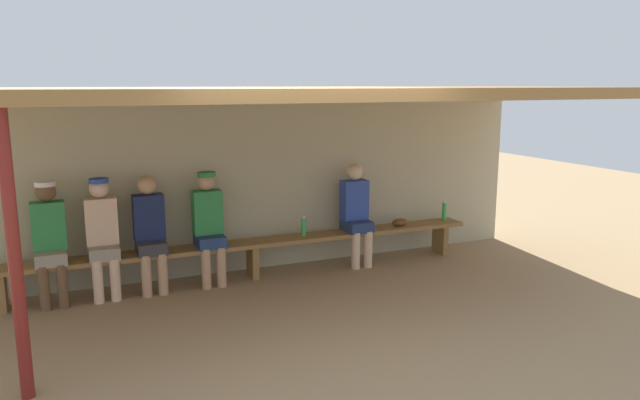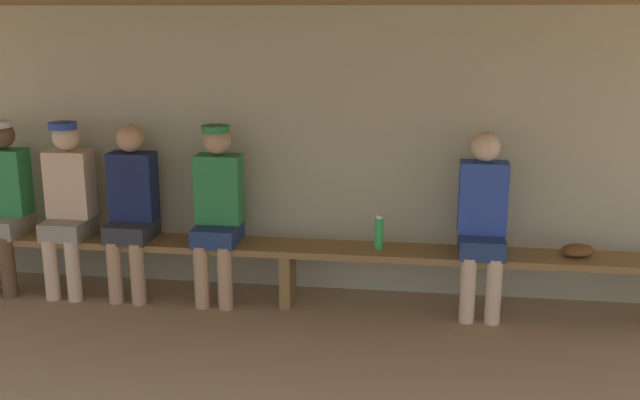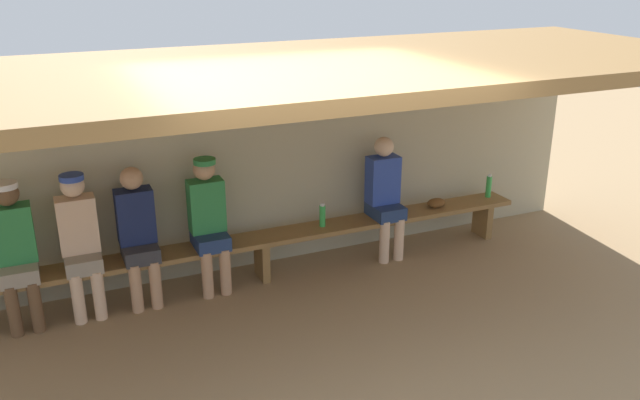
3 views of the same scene
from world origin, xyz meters
name	(u,v)px [view 3 (image 3 of 3)]	position (x,y,z in m)	size (l,w,h in m)	color
ground_plane	(323,355)	(0.00, 0.00, 0.00)	(24.00, 24.00, 0.00)	#9E7F59
back_wall	(245,164)	(0.00, 2.00, 1.10)	(8.00, 0.20, 2.20)	#B7AD8C
dugout_roof	(289,71)	(0.00, 0.70, 2.26)	(8.00, 2.80, 0.12)	olive
bench	(261,243)	(0.00, 1.55, 0.39)	(6.00, 0.36, 0.46)	olive
player_in_blue	(15,248)	(-2.25, 1.55, 0.75)	(0.34, 0.42, 1.34)	gray
player_near_post	(80,238)	(-1.72, 1.55, 0.75)	(0.34, 0.42, 1.34)	gray
player_middle	(138,231)	(-1.20, 1.55, 0.73)	(0.34, 0.42, 1.34)	#333338
player_in_white	(208,218)	(-0.53, 1.55, 0.75)	(0.34, 0.42, 1.34)	navy
player_in_red	(385,193)	(1.42, 1.55, 0.73)	(0.34, 0.42, 1.34)	navy
water_bottle_green	(322,216)	(0.68, 1.56, 0.58)	(0.06, 0.06, 0.25)	green
water_bottle_clear	(489,186)	(2.83, 1.59, 0.59)	(0.06, 0.06, 0.28)	green
baseball_glove_dark_brown	(436,203)	(2.10, 1.57, 0.51)	(0.24, 0.17, 0.09)	brown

